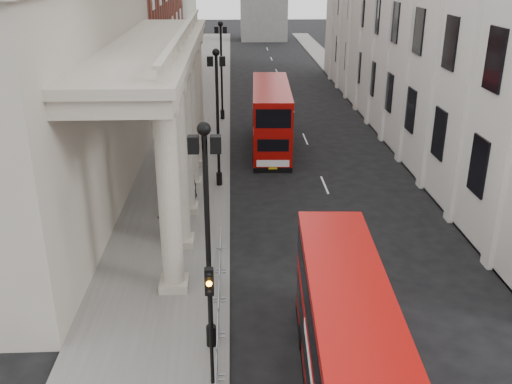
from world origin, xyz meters
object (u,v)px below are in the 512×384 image
bus_near (345,336)px  pedestrian_a (171,196)px  pedestrian_b (165,218)px  lamp_post_north (221,64)px  traffic_light (210,306)px  lamp_post_mid (217,109)px  lamp_post_south (207,226)px  bus_far (271,116)px  pedestrian_c (191,185)px

bus_near → pedestrian_a: (-6.81, 14.55, -1.17)m
bus_near → pedestrian_b: bearing=122.9°
lamp_post_north → traffic_light: (0.10, -34.02, -1.80)m
bus_near → lamp_post_mid: bearing=105.8°
bus_near → pedestrian_b: bus_near is taller
traffic_light → pedestrian_b: bearing=103.5°
pedestrian_b → bus_near: bearing=110.4°
lamp_post_south → pedestrian_b: (-2.63, 9.38, -3.99)m
lamp_post_north → traffic_light: 34.07m
lamp_post_mid → bus_far: (3.72, 7.71, -2.45)m
bus_far → pedestrian_b: bus_far is taller
bus_near → pedestrian_b: (-6.90, 11.93, -1.31)m
lamp_post_south → lamp_post_mid: bearing=90.0°
bus_near → pedestrian_b: 13.84m
pedestrian_b → bus_far: bearing=-123.5°
lamp_post_south → lamp_post_mid: (0.00, 16.00, 0.00)m
pedestrian_b → pedestrian_c: pedestrian_c is taller
pedestrian_a → pedestrian_c: (0.97, 1.91, -0.13)m
lamp_post_south → pedestrian_c: (-1.58, 13.92, -3.97)m
pedestrian_b → traffic_light: bearing=93.8°
lamp_post_north → pedestrian_a: (-2.55, -19.99, -3.85)m
lamp_post_south → lamp_post_mid: same height
lamp_post_mid → bus_near: bearing=-77.1°
traffic_light → pedestrian_a: (-2.65, 14.03, -2.04)m
pedestrian_b → pedestrian_c: bearing=-112.7°
bus_far → pedestrian_a: (-6.26, -11.71, -1.40)m
lamp_post_mid → lamp_post_north: (0.00, 16.00, 0.00)m
lamp_post_south → bus_near: bearing=-30.9°
lamp_post_north → pedestrian_b: 23.12m
pedestrian_c → lamp_post_mid: bearing=86.7°
lamp_post_south → pedestrian_b: bearing=105.7°
pedestrian_a → pedestrian_b: (-0.09, -2.63, -0.14)m
traffic_light → lamp_post_north: bearing=90.2°
lamp_post_mid → bus_far: 8.91m
traffic_light → lamp_post_south: bearing=92.8°
lamp_post_south → traffic_light: size_ratio=1.93×
lamp_post_south → pedestrian_b: lamp_post_south is taller
traffic_light → bus_near: 4.29m
bus_near → pedestrian_a: size_ratio=5.30×
lamp_post_south → pedestrian_b: 10.53m
lamp_post_mid → bus_far: bearing=64.3°
pedestrian_c → bus_near: bearing=-36.6°
traffic_light → pedestrian_b: (-2.73, 11.40, -2.19)m
bus_far → lamp_post_south: bearing=-96.6°
lamp_post_mid → traffic_light: (0.10, -18.02, -1.80)m
lamp_post_mid → pedestrian_a: (-2.55, -3.99, -3.85)m
pedestrian_a → pedestrian_c: 2.15m
lamp_post_north → pedestrian_a: lamp_post_north is taller
lamp_post_south → traffic_light: lamp_post_south is taller
lamp_post_south → bus_near: size_ratio=0.83×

